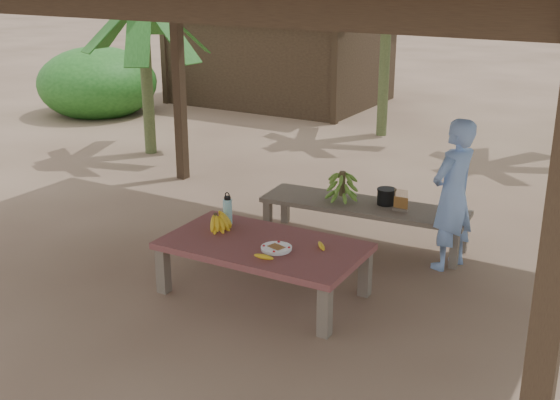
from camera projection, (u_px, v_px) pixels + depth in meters
The scene contains 14 objects.
ground at pixel (268, 283), 6.67m from camera, with size 80.00×80.00×0.00m, color brown.
work_table at pixel (264, 250), 6.31m from camera, with size 1.82×1.04×0.50m.
bench at pixel (364, 209), 7.48m from camera, with size 2.24×0.79×0.45m.
ripe_banana_bunch at pixel (216, 220), 6.59m from camera, with size 0.29×0.25×0.17m, color yellow, non-canonical shape.
plate at pixel (276, 248), 6.13m from camera, with size 0.27×0.27×0.04m.
loose_banana_front at pixel (264, 257), 5.94m from camera, with size 0.04×0.17×0.04m, color yellow.
loose_banana_side at pixel (321, 246), 6.17m from camera, with size 0.04×0.15×0.04m, color yellow.
water_flask at pixel (228, 211), 6.71m from camera, with size 0.09×0.09×0.32m.
green_banana_stalk at pixel (342, 185), 7.51m from camera, with size 0.30×0.30×0.34m, color #598C2D, non-canonical shape.
cooking_pot at pixel (386, 197), 7.42m from camera, with size 0.19×0.19×0.16m, color black.
skewer_rack at pixel (401, 200), 7.21m from camera, with size 0.18×0.08×0.24m, color #A57F47, non-canonical shape.
woman at pixel (453, 195), 6.79m from camera, with size 0.55×0.36×1.51m, color #7599DE.
hut at pixel (282, 49), 15.00m from camera, with size 4.40×3.43×2.85m.
banana_plant_w at pixel (143, 15), 10.50m from camera, with size 1.80×1.80×2.61m.
Camera 1 is at (3.16, -5.17, 2.90)m, focal length 45.00 mm.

